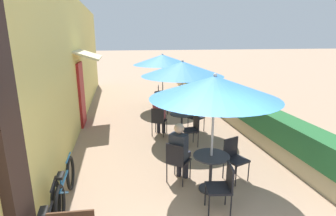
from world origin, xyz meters
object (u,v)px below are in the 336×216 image
at_px(cafe_chair_near_right, 177,159).
at_px(patio_umbrella_mid, 182,69).
at_px(patio_table_far, 163,98).
at_px(cafe_chair_near_back, 223,185).
at_px(cafe_chair_mid_right, 192,128).
at_px(seated_patron_near_right, 180,149).
at_px(coffee_cup_mid, 183,112).
at_px(patio_umbrella_near, 215,87).
at_px(cafe_chair_far_right, 165,101).
at_px(bicycle_second, 66,187).
at_px(patio_umbrella_far, 162,60).
at_px(cafe_chair_far_left, 161,94).
at_px(patio_table_mid, 182,121).
at_px(seated_patron_mid_left, 160,113).
at_px(cafe_chair_mid_back, 194,115).
at_px(patio_table_near, 211,166).
at_px(cafe_chair_mid_left, 159,119).
at_px(cafe_chair_near_left, 234,156).

height_order(cafe_chair_near_right, patio_umbrella_mid, patio_umbrella_mid).
bearing_deg(patio_table_far, cafe_chair_near_back, -91.07).
distance_m(cafe_chair_near_back, cafe_chair_mid_right, 2.86).
bearing_deg(cafe_chair_mid_right, seated_patron_near_right, 151.29).
bearing_deg(cafe_chair_near_right, patio_umbrella_mid, 113.62).
xyz_separation_m(cafe_chair_near_right, coffee_cup_mid, (0.74, 2.51, 0.25)).
relative_size(patio_umbrella_near, cafe_chair_far_right, 2.68).
bearing_deg(bicycle_second, patio_umbrella_mid, 44.70).
distance_m(patio_umbrella_far, cafe_chair_far_left, 1.67).
xyz_separation_m(cafe_chair_near_right, patio_table_far, (0.67, 5.65, -0.02)).
bearing_deg(patio_table_mid, patio_umbrella_near, -92.33).
height_order(seated_patron_mid_left, patio_table_far, seated_patron_mid_left).
xyz_separation_m(cafe_chair_mid_back, cafe_chair_far_right, (-0.58, 2.05, 0.00)).
height_order(cafe_chair_near_back, patio_table_mid, cafe_chair_near_back).
bearing_deg(patio_table_near, seated_patron_near_right, 137.68).
distance_m(patio_table_mid, cafe_chair_mid_back, 0.69).
distance_m(seated_patron_near_right, cafe_chair_mid_back, 3.06).
height_order(seated_patron_near_right, patio_table_mid, seated_patron_near_right).
distance_m(cafe_chair_mid_left, bicycle_second, 3.71).
xyz_separation_m(cafe_chair_near_right, seated_patron_mid_left, (0.09, 2.79, 0.17)).
relative_size(cafe_chair_near_left, cafe_chair_mid_left, 1.00).
relative_size(cafe_chair_near_left, patio_umbrella_mid, 0.37).
height_order(cafe_chair_mid_right, cafe_chair_far_right, same).
height_order(patio_table_near, patio_table_far, same).
bearing_deg(cafe_chair_far_left, seated_patron_near_right, 3.71).
relative_size(patio_umbrella_near, seated_patron_mid_left, 1.86).
xyz_separation_m(patio_table_far, cafe_chair_far_left, (0.04, 0.69, 0.02)).
bearing_deg(cafe_chair_far_left, patio_table_mid, 9.32).
height_order(patio_umbrella_mid, patio_umbrella_far, same).
relative_size(cafe_chair_near_right, cafe_chair_mid_back, 1.00).
xyz_separation_m(cafe_chair_near_right, patio_umbrella_mid, (0.69, 2.46, 1.52)).
distance_m(patio_umbrella_mid, cafe_chair_mid_back, 1.67).
bearing_deg(seated_patron_near_right, coffee_cup_mid, 113.85).
height_order(cafe_chair_mid_back, cafe_chair_far_left, same).
distance_m(cafe_chair_mid_right, patio_table_far, 3.87).
relative_size(cafe_chair_mid_right, patio_table_far, 1.20).
bearing_deg(cafe_chair_near_back, coffee_cup_mid, 6.15).
distance_m(coffee_cup_mid, cafe_chair_far_right, 2.47).
bearing_deg(patio_table_near, patio_table_far, 89.15).
height_order(patio_table_mid, patio_umbrella_mid, patio_umbrella_mid).
height_order(cafe_chair_near_right, cafe_chair_mid_left, same).
relative_size(seated_patron_near_right, cafe_chair_mid_back, 1.44).
bearing_deg(cafe_chair_mid_right, cafe_chair_mid_left, 36.36).
distance_m(seated_patron_near_right, patio_umbrella_far, 5.76).
distance_m(patio_umbrella_near, patio_table_mid, 3.23).
distance_m(patio_umbrella_near, patio_umbrella_mid, 2.84).
distance_m(coffee_cup_mid, patio_umbrella_far, 3.39).
bearing_deg(cafe_chair_far_left, cafe_chair_mid_left, -0.80).
bearing_deg(patio_table_far, cafe_chair_near_right, -96.74).
distance_m(cafe_chair_mid_left, cafe_chair_far_right, 2.35).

